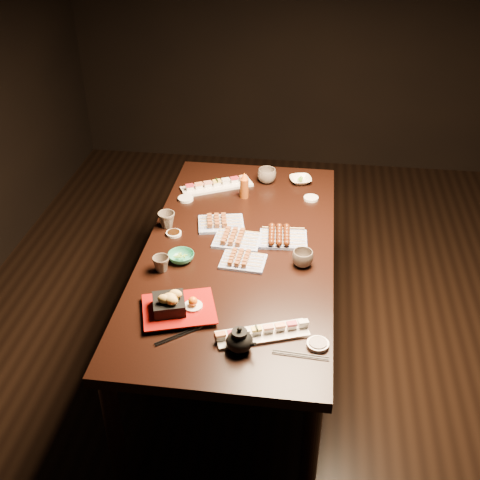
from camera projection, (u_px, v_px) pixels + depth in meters
name	position (u px, v px, depth m)	size (l,w,h in m)	color
ground	(293.00, 362.00, 3.29)	(5.00, 5.00, 0.00)	black
dining_table	(239.00, 310.00, 3.08)	(0.90, 1.80, 0.75)	black
sushi_platter_near	(262.00, 331.00, 2.35)	(0.37, 0.10, 0.04)	white
sushi_platter_far	(217.00, 184.00, 3.37)	(0.40, 0.11, 0.05)	white
yakitori_plate_center	(237.00, 237.00, 2.91)	(0.22, 0.16, 0.06)	#828EB6
yakitori_plate_right	(243.00, 258.00, 2.76)	(0.20, 0.15, 0.05)	#828EB6
yakitori_plate_left	(221.00, 220.00, 3.04)	(0.23, 0.17, 0.06)	#828EB6
tsukune_plate	(283.00, 236.00, 2.92)	(0.23, 0.17, 0.06)	#828EB6
edamame_bowl_green	(181.00, 257.00, 2.78)	(0.12, 0.12, 0.04)	#2F916B
edamame_bowl_cream	(300.00, 180.00, 3.43)	(0.12, 0.12, 0.03)	#F1E1C5
tempura_tray	(179.00, 303.00, 2.45)	(0.29, 0.24, 0.11)	black
teacup_near_left	(161.00, 264.00, 2.71)	(0.08, 0.08, 0.07)	brown
teacup_mid_right	(303.00, 258.00, 2.74)	(0.10, 0.10, 0.08)	brown
teacup_far_left	(167.00, 220.00, 3.02)	(0.09, 0.09, 0.08)	brown
teacup_far_right	(267.00, 176.00, 3.42)	(0.10, 0.10, 0.08)	brown
teapot	(239.00, 339.00, 2.27)	(0.12, 0.12, 0.10)	black
condiment_bottle	(244.00, 185.00, 3.25)	(0.05, 0.05, 0.15)	brown
sauce_dish_west	(174.00, 233.00, 2.97)	(0.08, 0.08, 0.01)	white
sauce_dish_east	(311.00, 198.00, 3.27)	(0.08, 0.08, 0.01)	white
sauce_dish_se	(318.00, 344.00, 2.31)	(0.09, 0.09, 0.02)	white
sauce_dish_nw	(186.00, 199.00, 3.26)	(0.08, 0.08, 0.01)	white
chopsticks_near	(179.00, 336.00, 2.36)	(0.21, 0.02, 0.01)	black
chopsticks_se	(300.00, 355.00, 2.27)	(0.22, 0.02, 0.01)	black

